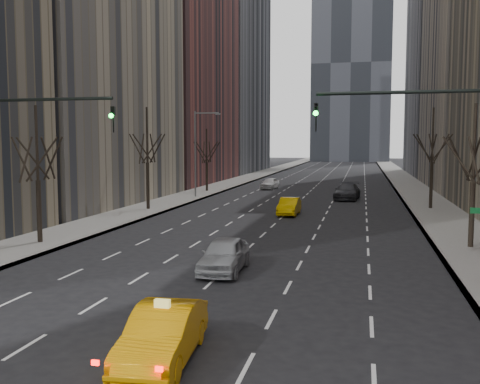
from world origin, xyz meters
The scene contains 18 objects.
sidewalk_left centered at (-12.25, 70.00, 0.07)m, with size 4.50×320.00×0.15m, color slate.
sidewalk_right centered at (12.25, 70.00, 0.07)m, with size 4.50×320.00×0.15m, color slate.
bld_left_far centered at (-21.50, 66.00, 22.00)m, with size 14.00×28.00×44.00m, color brown.
bld_left_deep centered at (-21.50, 96.00, 30.00)m, with size 14.00×30.00×60.00m, color slate.
bld_right_deep centered at (21.50, 95.00, 29.00)m, with size 14.00×30.00×58.00m, color slate.
tree_lw_b centered at (-12.00, 18.00, 3.72)m, with size 3.36×3.50×7.82m.
tree_lw_c centered at (-12.00, 34.00, 4.04)m, with size 3.36×3.50×8.74m.
tree_lw_d centered at (-12.00, 52.00, 3.56)m, with size 3.36×3.50×7.36m.
tree_rw_b centered at (12.00, 22.00, 3.72)m, with size 3.36×3.50×7.82m.
tree_rw_c centered at (12.00, 40.00, 4.04)m, with size 3.36×3.50×8.74m.
traffic_mast_left centered at (-9.11, 12.00, 5.49)m, with size 6.69×0.39×8.00m.
traffic_mast_right centered at (9.11, 12.00, 5.49)m, with size 6.69×0.39×8.00m.
streetlight_far centered at (-10.84, 45.00, 5.62)m, with size 2.83×0.22×9.00m.
taxi_sedan centered at (0.98, 3.93, 0.74)m, with size 1.57×4.51×1.48m, color orange.
silver_sedan_ahead centered at (0.04, 14.06, 0.77)m, with size 1.83×4.55×1.55m, color #929499.
far_taxi centered at (0.35, 33.85, 0.70)m, with size 1.48×4.23×1.40m, color #DEAB04.
far_suv_grey centered at (4.61, 47.08, 0.83)m, with size 2.32×5.70×1.65m, color #28292D.
far_car_white centered at (-5.31, 57.49, 0.72)m, with size 1.71×4.25×1.45m, color silver.
Camera 1 is at (6.11, -9.14, 5.86)m, focal length 40.00 mm.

